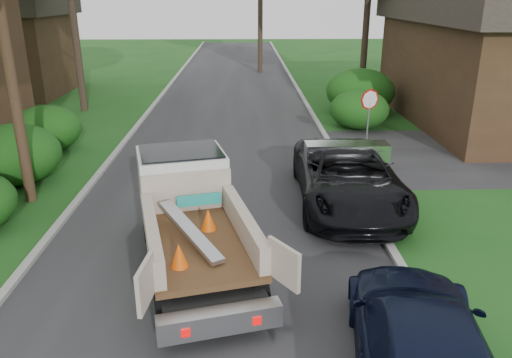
{
  "coord_description": "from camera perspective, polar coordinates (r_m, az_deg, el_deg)",
  "views": [
    {
      "loc": [
        0.68,
        -8.54,
        5.63
      ],
      "look_at": [
        0.99,
        3.38,
        1.2
      ],
      "focal_mm": 35.0,
      "sensor_mm": 36.0,
      "label": 1
    }
  ],
  "objects": [
    {
      "name": "ground",
      "position": [
        10.25,
        -5.18,
        -13.03
      ],
      "size": [
        120.0,
        120.0,
        0.0
      ],
      "primitive_type": "plane",
      "color": "#1B4E16",
      "rests_on": "ground"
    },
    {
      "name": "stop_sign",
      "position": [
        18.52,
        12.79,
        7.88
      ],
      "size": [
        0.71,
        0.32,
        2.48
      ],
      "color": "slate",
      "rests_on": "ground"
    },
    {
      "name": "curb_right",
      "position": [
        19.66,
        8.61,
        3.7
      ],
      "size": [
        0.2,
        90.0,
        0.12
      ],
      "primitive_type": "cube",
      "color": "#9E9E99",
      "rests_on": "ground"
    },
    {
      "name": "house_left_far",
      "position": [
        33.77,
        -27.17,
        13.87
      ],
      "size": [
        7.56,
        7.56,
        6.0
      ],
      "color": "#3A2617",
      "rests_on": "ground"
    },
    {
      "name": "hedge_left_c",
      "position": [
        20.55,
        -22.89,
        5.33
      ],
      "size": [
        2.6,
        2.6,
        1.7
      ],
      "primitive_type": "ellipsoid",
      "color": "#154910",
      "rests_on": "ground"
    },
    {
      "name": "navy_suv",
      "position": [
        8.22,
        18.41,
        -17.52
      ],
      "size": [
        2.82,
        5.26,
        1.45
      ],
      "primitive_type": "imported",
      "rotation": [
        0.0,
        0.0,
        2.98
      ],
      "color": "black",
      "rests_on": "ground"
    },
    {
      "name": "hedge_left_b",
      "position": [
        17.31,
        -25.95,
        2.55
      ],
      "size": [
        2.86,
        2.86,
        1.87
      ],
      "primitive_type": "ellipsoid",
      "color": "#154910",
      "rests_on": "ground"
    },
    {
      "name": "hedge_right_b",
      "position": [
        25.62,
        11.83,
        9.8
      ],
      "size": [
        3.38,
        3.38,
        2.21
      ],
      "primitive_type": "ellipsoid",
      "color": "#154910",
      "rests_on": "ground"
    },
    {
      "name": "black_pickup",
      "position": [
        14.2,
        10.46,
        0.25
      ],
      "size": [
        2.93,
        6.02,
        1.65
      ],
      "primitive_type": "imported",
      "rotation": [
        0.0,
        0.0,
        -0.03
      ],
      "color": "black",
      "rests_on": "ground"
    },
    {
      "name": "hedge_right_a",
      "position": [
        22.65,
        11.72,
        7.79
      ],
      "size": [
        2.6,
        2.6,
        1.7
      ],
      "primitive_type": "ellipsoid",
      "color": "#154910",
      "rests_on": "ground"
    },
    {
      "name": "flatbed_truck",
      "position": [
        11.39,
        -7.71,
        -2.92
      ],
      "size": [
        3.6,
        6.02,
        2.14
      ],
      "rotation": [
        0.0,
        0.0,
        0.24
      ],
      "color": "black",
      "rests_on": "ground"
    },
    {
      "name": "curb_left",
      "position": [
        19.94,
        -15.33,
        3.43
      ],
      "size": [
        0.2,
        90.0,
        0.12
      ],
      "primitive_type": "cube",
      "color": "#9E9E99",
      "rests_on": "ground"
    },
    {
      "name": "road",
      "position": [
        19.39,
        -3.45,
        3.49
      ],
      "size": [
        8.0,
        90.0,
        0.02
      ],
      "primitive_type": "cube",
      "color": "#28282B",
      "rests_on": "ground"
    },
    {
      "name": "utility_pole",
      "position": [
        14.86,
        -27.18,
        16.51
      ],
      "size": [
        2.42,
        1.25,
        10.0
      ],
      "color": "#382619",
      "rests_on": "ground"
    }
  ]
}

